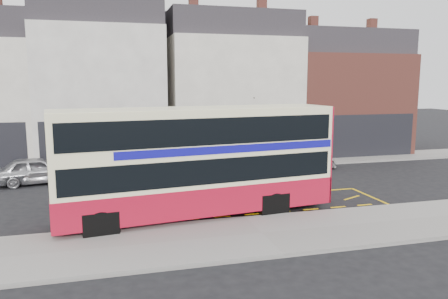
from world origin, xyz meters
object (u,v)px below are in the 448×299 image
object	(u,v)px
street_tree_right	(252,105)
car_silver	(37,170)
double_decker_bus	(198,160)
bus_stop_post	(120,187)
car_white	(302,159)
car_grey	(134,167)

from	to	relation	value
street_tree_right	car_silver	bearing A→B (deg)	-166.33
double_decker_bus	bus_stop_post	world-z (taller)	double_decker_bus
bus_stop_post	car_white	world-z (taller)	bus_stop_post
bus_stop_post	car_grey	distance (m)	9.48
car_grey	street_tree_right	size ratio (longest dim) A/B	0.75
double_decker_bus	car_white	distance (m)	11.60
double_decker_bus	car_white	size ratio (longest dim) A/B	2.53
double_decker_bus	car_silver	xyz separation A→B (m)	(-7.31, 8.09, -1.62)
bus_stop_post	car_white	size ratio (longest dim) A/B	0.60
car_silver	street_tree_right	bearing A→B (deg)	-86.50
bus_stop_post	street_tree_right	size ratio (longest dim) A/B	0.47
car_white	street_tree_right	bearing A→B (deg)	23.57
bus_stop_post	street_tree_right	distance (m)	16.05
bus_stop_post	car_silver	xyz separation A→B (m)	(-4.14, 9.61, -1.07)
car_grey	car_white	distance (m)	10.48
car_silver	car_white	size ratio (longest dim) A/B	0.97
double_decker_bus	street_tree_right	distance (m)	13.02
double_decker_bus	bus_stop_post	xyz separation A→B (m)	(-3.16, -1.52, -0.55)
car_grey	bus_stop_post	bearing A→B (deg)	165.95
car_silver	car_white	world-z (taller)	car_silver
car_grey	car_silver	bearing A→B (deg)	79.61
street_tree_right	bus_stop_post	bearing A→B (deg)	-125.90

